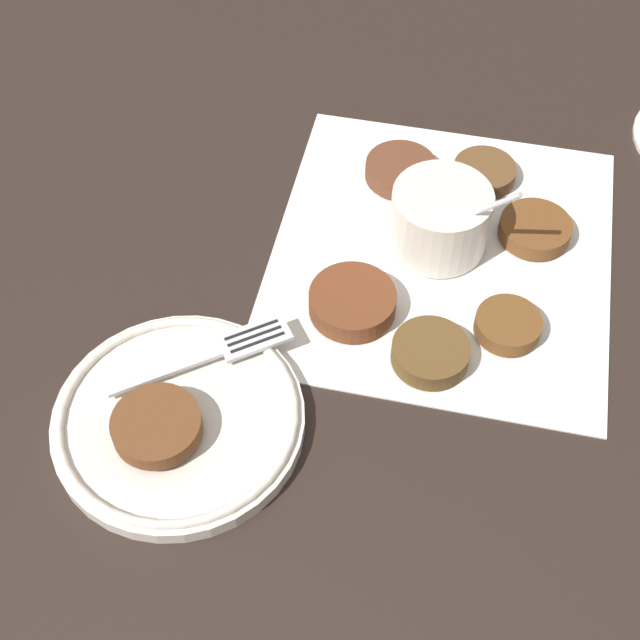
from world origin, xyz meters
The scene contains 12 objects.
ground_plane centered at (0.00, 0.00, 0.00)m, with size 4.00×4.00×0.00m, color black.
napkin centered at (0.01, 0.02, 0.00)m, with size 0.36×0.33×0.00m.
sauce_bowl centered at (0.02, 0.03, 0.03)m, with size 0.10×0.12×0.11m.
fritter_0 centered at (-0.08, 0.09, 0.01)m, with size 0.08×0.08×0.02m.
fritter_1 centered at (-0.07, -0.05, 0.01)m, with size 0.06×0.06×0.02m.
fritter_2 centered at (-0.11, 0.01, 0.01)m, with size 0.07×0.07×0.02m.
fritter_3 centered at (0.05, -0.06, 0.01)m, with size 0.07×0.07×0.02m.
fritter_4 centered at (0.10, 0.08, 0.01)m, with size 0.07×0.07×0.02m.
fritter_5 centered at (0.12, 0.00, 0.01)m, with size 0.06×0.06×0.02m.
serving_plate centered at (-0.23, 0.20, 0.01)m, with size 0.21×0.21×0.02m.
fritter_on_plate centered at (-0.25, 0.21, 0.03)m, with size 0.07×0.07×0.02m.
fork centered at (-0.16, 0.18, 0.02)m, with size 0.12×0.14×0.00m.
Camera 1 is at (-0.56, -0.01, 0.63)m, focal length 50.00 mm.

